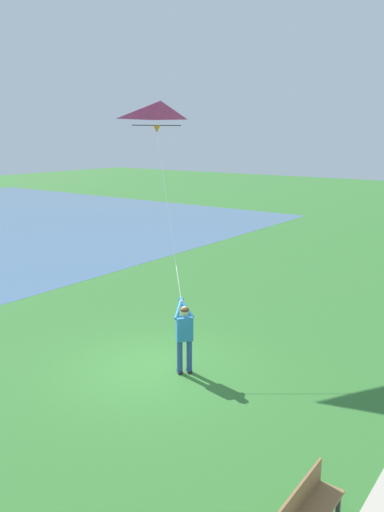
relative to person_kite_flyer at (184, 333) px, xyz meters
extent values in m
plane|color=#33702D|center=(-0.80, -0.27, -1.05)|extent=(120.00, 120.00, 0.00)
cube|color=#232328|center=(-0.08, -0.09, -1.02)|extent=(0.25, 0.24, 0.06)
cylinder|color=#2D4C8E|center=(-0.06, -0.10, -0.60)|extent=(0.14, 0.14, 0.82)
cube|color=#232328|center=(0.08, 0.09, -1.02)|extent=(0.25, 0.24, 0.06)
cylinder|color=#2D4C8E|center=(0.10, 0.08, -0.60)|extent=(0.14, 0.14, 0.82)
cube|color=teal|center=(0.02, -0.01, 0.11)|extent=(0.43, 0.45, 0.60)
sphere|color=#DBB28E|center=(0.02, -0.01, 0.57)|extent=(0.22, 0.22, 0.22)
ellipsoid|color=#4C3319|center=(0.03, -0.02, 0.61)|extent=(0.32, 0.32, 0.13)
cylinder|color=teal|center=(-0.21, 0.07, 0.56)|extent=(0.27, 0.55, 0.43)
cylinder|color=teal|center=(-0.09, 0.20, 0.56)|extent=(0.56, 0.21, 0.43)
sphere|color=#DBB28E|center=(-0.27, 0.24, 0.69)|extent=(0.10, 0.10, 0.10)
pyramid|color=#E02D9E|center=(-2.65, 2.42, 5.23)|extent=(1.49, 1.78, 0.53)
cone|color=orange|center=(-2.97, 2.61, 4.88)|extent=(0.27, 0.27, 0.22)
cylinder|color=black|center=(-2.97, 2.61, 4.99)|extent=(0.81, 1.33, 0.02)
cylinder|color=silver|center=(-1.62, 1.42, 2.76)|extent=(2.72, 2.39, 4.15)
cube|color=olive|center=(4.61, -3.30, -0.37)|extent=(0.06, 1.50, 0.40)
cube|color=#2D2D33|center=(4.95, -2.62, -0.82)|extent=(0.06, 0.06, 0.45)
cube|color=#2D2D33|center=(4.63, -2.63, -0.82)|extent=(0.06, 0.06, 0.45)
camera|label=1|loc=(7.19, -9.47, 4.72)|focal=36.30mm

